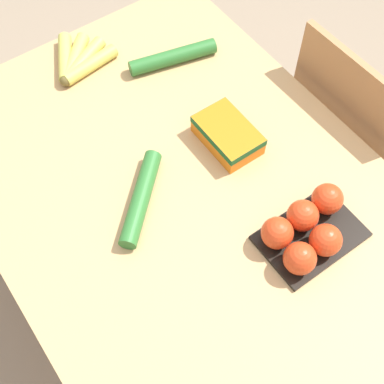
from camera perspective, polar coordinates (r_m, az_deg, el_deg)
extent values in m
plane|color=gray|center=(2.01, 0.00, -11.88)|extent=(12.00, 12.00, 0.00)
cube|color=tan|center=(1.32, 0.00, -1.01)|extent=(1.37, 0.93, 0.03)
cylinder|color=tan|center=(2.08, -0.89, 11.56)|extent=(0.06, 0.06, 0.74)
cube|color=#A87547|center=(1.91, 17.78, 4.87)|extent=(0.43, 0.41, 0.03)
cube|color=#A87547|center=(1.61, 15.56, 7.01)|extent=(0.39, 0.03, 0.48)
cylinder|color=#A87547|center=(2.23, 16.03, 6.65)|extent=(0.04, 0.04, 0.42)
cylinder|color=#A87547|center=(1.96, 16.39, -4.75)|extent=(0.04, 0.04, 0.42)
cylinder|color=#A87547|center=(2.05, 9.47, 2.39)|extent=(0.04, 0.04, 0.42)
sphere|color=brown|center=(1.56, -13.32, 11.52)|extent=(0.03, 0.03, 0.03)
cylinder|color=#CCC651|center=(1.58, -10.78, 13.19)|extent=(0.06, 0.18, 0.04)
cylinder|color=#CCC651|center=(1.60, -11.50, 13.59)|extent=(0.11, 0.17, 0.04)
cylinder|color=#CCC651|center=(1.61, -12.40, 13.77)|extent=(0.15, 0.15, 0.04)
cylinder|color=#CCC651|center=(1.62, -13.38, 13.73)|extent=(0.17, 0.11, 0.04)
cube|color=black|center=(1.28, 12.53, -4.61)|extent=(0.16, 0.24, 0.01)
sphere|color=red|center=(1.23, 9.08, -4.33)|extent=(0.07, 0.07, 0.07)
sphere|color=red|center=(1.21, 11.43, -6.96)|extent=(0.07, 0.07, 0.07)
sphere|color=red|center=(1.26, 11.73, -2.48)|extent=(0.07, 0.07, 0.07)
sphere|color=red|center=(1.24, 14.07, -5.00)|extent=(0.07, 0.07, 0.07)
sphere|color=red|center=(1.29, 14.25, -0.72)|extent=(0.07, 0.07, 0.07)
cube|color=orange|center=(1.38, 3.83, 6.08)|extent=(0.17, 0.11, 0.06)
cube|color=#145123|center=(1.37, 3.88, 6.56)|extent=(0.17, 0.11, 0.02)
cylinder|color=#2D702D|center=(1.29, -5.47, -0.64)|extent=(0.21, 0.22, 0.04)
cylinder|color=#2D702D|center=(1.58, -2.04, 14.19)|extent=(0.10, 0.26, 0.04)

